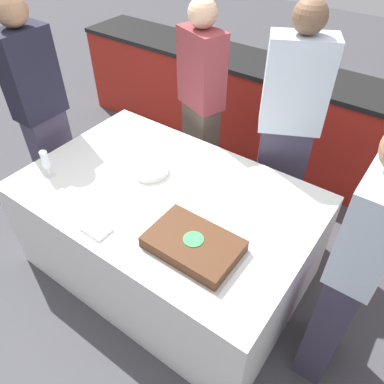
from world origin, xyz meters
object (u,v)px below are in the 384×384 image
at_px(plate_stack, 150,170).
at_px(person_standing_back, 201,108).
at_px(wine_glass, 45,160).
at_px(person_seated_right, 354,271).
at_px(person_cutting_cake, 287,132).
at_px(cake, 193,244).
at_px(person_seated_left, 42,115).

xyz_separation_m(plate_stack, person_standing_back, (-0.10, 0.72, 0.09)).
distance_m(plate_stack, wine_glass, 0.65).
distance_m(wine_glass, person_seated_right, 1.85).
bearing_deg(person_cutting_cake, cake, 63.65).
distance_m(plate_stack, person_cutting_cake, 0.95).
relative_size(plate_stack, wine_glass, 1.23).
xyz_separation_m(plate_stack, person_seated_right, (1.32, -0.09, 0.07)).
relative_size(person_cutting_cake, person_seated_right, 1.07).
xyz_separation_m(person_cutting_cake, person_seated_left, (-1.53, -0.81, -0.01)).
bearing_deg(cake, person_standing_back, 123.10).
xyz_separation_m(cake, person_cutting_cake, (-0.00, 1.08, 0.12)).
height_order(wine_glass, person_seated_right, person_seated_right).
relative_size(cake, person_seated_right, 0.32).
relative_size(plate_stack, person_standing_back, 0.14).
bearing_deg(person_seated_left, person_standing_back, -45.57).
relative_size(cake, person_seated_left, 0.30).
height_order(cake, person_standing_back, person_standing_back).
distance_m(cake, person_seated_right, 0.77).
bearing_deg(plate_stack, person_seated_right, -3.83).
height_order(wine_glass, person_standing_back, person_standing_back).
xyz_separation_m(person_seated_left, person_standing_back, (0.83, 0.81, -0.04)).
xyz_separation_m(cake, plate_stack, (-0.60, 0.35, -0.01)).
bearing_deg(wine_glass, person_cutting_cake, 45.83).
relative_size(wine_glass, person_standing_back, 0.12).
bearing_deg(cake, person_seated_right, 20.13).
distance_m(person_seated_left, person_seated_right, 2.25).
bearing_deg(plate_stack, person_cutting_cake, 50.38).
distance_m(cake, wine_glass, 1.10).
bearing_deg(person_standing_back, wine_glass, 91.10).
bearing_deg(wine_glass, cake, 2.65).
relative_size(wine_glass, person_seated_right, 0.12).
height_order(person_cutting_cake, person_standing_back, person_cutting_cake).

